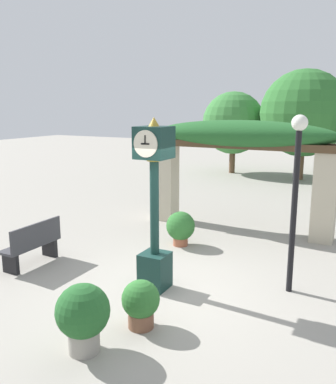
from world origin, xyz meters
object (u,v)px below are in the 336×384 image
object	(u,v)px
park_bench	(33,245)
lamp_post	(296,179)
pedestal_clock	(154,204)
potted_plant_near_right	(83,315)
potted_plant_near_left	(181,227)
potted_plant_far_left	(141,302)

from	to	relation	value
park_bench	lamp_post	distance (m)	5.24
pedestal_clock	potted_plant_near_right	distance (m)	2.34
lamp_post	park_bench	bearing A→B (deg)	-166.38
potted_plant_near_left	lamp_post	distance (m)	3.39
potted_plant_near_left	park_bench	world-z (taller)	park_bench
potted_plant_near_left	park_bench	xyz separation A→B (m)	(-2.13, -2.46, -0.01)
potted_plant_near_left	potted_plant_far_left	bearing A→B (deg)	-73.22
potted_plant_far_left	park_bench	xyz separation A→B (m)	(-3.19, 1.04, 0.04)
potted_plant_far_left	park_bench	distance (m)	3.35
potted_plant_near_left	lamp_post	xyz separation A→B (m)	(2.73, -1.28, 1.55)
park_bench	lamp_post	world-z (taller)	lamp_post
potted_plant_near_right	potted_plant_far_left	xyz separation A→B (m)	(0.35, 0.86, -0.13)
lamp_post	potted_plant_far_left	bearing A→B (deg)	-126.98
pedestal_clock	potted_plant_near_right	xyz separation A→B (m)	(0.12, -2.11, -1.01)
potted_plant_far_left	lamp_post	xyz separation A→B (m)	(1.67, 2.22, 1.60)
potted_plant_near_right	potted_plant_far_left	size ratio (longest dim) A/B	1.30
pedestal_clock	park_bench	bearing A→B (deg)	-175.63
pedestal_clock	lamp_post	size ratio (longest dim) A/B	0.99
pedestal_clock	park_bench	world-z (taller)	pedestal_clock
potted_plant_far_left	potted_plant_near_right	bearing A→B (deg)	-112.12
pedestal_clock	potted_plant_far_left	world-z (taller)	pedestal_clock
potted_plant_near_left	park_bench	bearing A→B (deg)	-130.96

